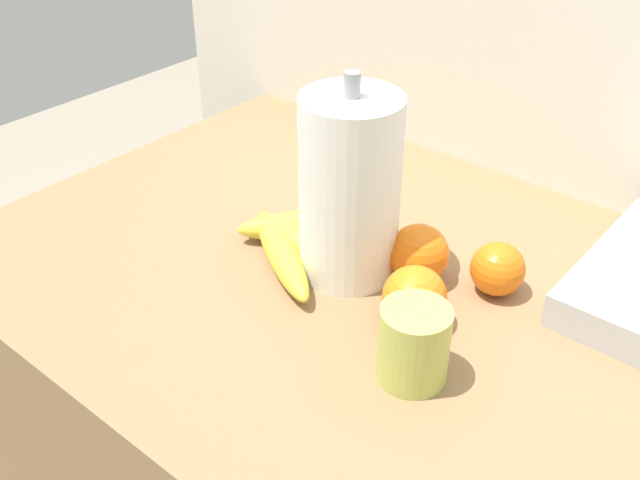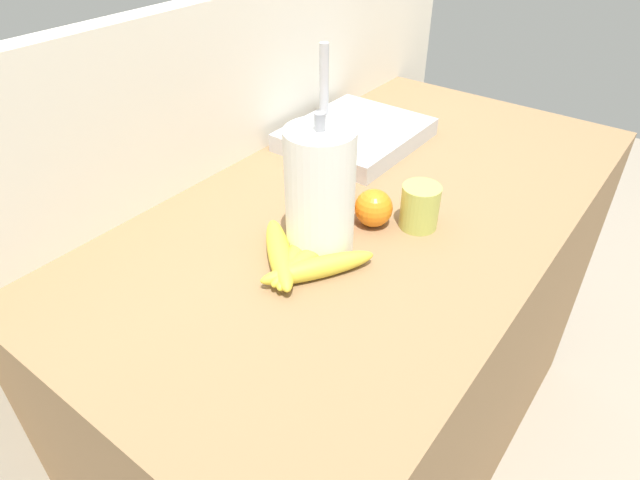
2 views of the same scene
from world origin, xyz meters
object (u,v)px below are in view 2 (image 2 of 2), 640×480
(sink_basin, at_px, (355,133))
(mug, at_px, (420,207))
(banana_bunch, at_px, (297,260))
(orange_back_right, at_px, (338,183))
(paper_towel_roll, at_px, (320,193))
(orange_center, at_px, (374,208))
(orange_front, at_px, (329,205))

(sink_basin, relative_size, mug, 3.80)
(banana_bunch, height_order, sink_basin, sink_basin)
(orange_back_right, distance_m, mug, 0.20)
(mug, bearing_deg, paper_towel_roll, 147.35)
(orange_center, distance_m, orange_front, 0.09)
(banana_bunch, xyz_separation_m, orange_front, (0.16, 0.05, 0.02))
(orange_front, bearing_deg, orange_back_right, 24.55)
(orange_front, relative_size, sink_basin, 0.23)
(orange_back_right, height_order, mug, mug)
(banana_bunch, relative_size, sink_basin, 0.72)
(orange_back_right, distance_m, sink_basin, 0.28)
(orange_front, height_order, sink_basin, sink_basin)
(paper_towel_roll, height_order, mug, paper_towel_roll)
(orange_center, distance_m, paper_towel_roll, 0.16)
(orange_center, height_order, orange_back_right, orange_center)
(orange_back_right, bearing_deg, orange_front, -155.45)
(orange_front, bearing_deg, banana_bunch, -163.42)
(orange_front, relative_size, orange_back_right, 1.13)
(orange_front, xyz_separation_m, mug, (0.10, -0.15, 0.01))
(orange_front, bearing_deg, sink_basin, 25.89)
(banana_bunch, bearing_deg, mug, -22.62)
(orange_center, distance_m, sink_basin, 0.38)
(orange_center, relative_size, mug, 0.85)
(orange_center, height_order, paper_towel_roll, paper_towel_roll)
(orange_center, xyz_separation_m, mug, (0.05, -0.08, 0.01))
(orange_back_right, bearing_deg, paper_towel_roll, -154.72)
(orange_front, xyz_separation_m, paper_towel_roll, (-0.08, -0.04, 0.08))
(banana_bunch, bearing_deg, orange_center, -8.36)
(banana_bunch, relative_size, orange_front, 3.19)
(paper_towel_roll, relative_size, mug, 3.00)
(sink_basin, bearing_deg, mug, -127.28)
(orange_center, relative_size, sink_basin, 0.22)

